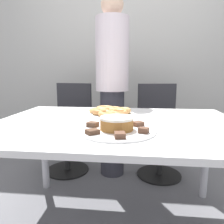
# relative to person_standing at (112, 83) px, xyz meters

# --- Properties ---
(wall_back) EXTENTS (8.00, 0.05, 2.60)m
(wall_back) POSITION_rel_person_standing_xyz_m (0.12, 0.81, 0.38)
(wall_back) COLOR beige
(wall_back) RESTS_ON ground_plane
(table) EXTENTS (1.48, 1.07, 0.73)m
(table) POSITION_rel_person_standing_xyz_m (0.12, -0.82, -0.27)
(table) COLOR white
(table) RESTS_ON ground_plane
(person_standing) EXTENTS (0.31, 0.31, 1.73)m
(person_standing) POSITION_rel_person_standing_xyz_m (0.00, 0.00, 0.00)
(person_standing) COLOR #383842
(person_standing) RESTS_ON ground_plane
(office_chair_left) EXTENTS (0.51, 0.51, 0.91)m
(office_chair_left) POSITION_rel_person_standing_xyz_m (-0.46, 0.06, -0.49)
(office_chair_left) COLOR black
(office_chair_left) RESTS_ON ground_plane
(office_chair_right) EXTENTS (0.50, 0.50, 0.91)m
(office_chair_right) POSITION_rel_person_standing_xyz_m (0.47, 0.06, -0.49)
(office_chair_right) COLOR black
(office_chair_right) RESTS_ON ground_plane
(plate_cake) EXTENTS (0.39, 0.39, 0.01)m
(plate_cake) POSITION_rel_person_standing_xyz_m (0.14, -1.04, -0.19)
(plate_cake) COLOR white
(plate_cake) RESTS_ON table
(plate_donuts) EXTENTS (0.37, 0.37, 0.01)m
(plate_donuts) POSITION_rel_person_standing_xyz_m (0.04, -0.61, -0.19)
(plate_donuts) COLOR white
(plate_donuts) RESTS_ON table
(frosted_cake) EXTENTS (0.17, 0.17, 0.07)m
(frosted_cake) POSITION_rel_person_standing_xyz_m (0.14, -1.04, -0.15)
(frosted_cake) COLOR #9E662D
(frosted_cake) RESTS_ON plate_cake
(lamington_0) EXTENTS (0.07, 0.07, 0.02)m
(lamington_0) POSITION_rel_person_standing_xyz_m (0.03, -1.13, -0.17)
(lamington_0) COLOR #513828
(lamington_0) RESTS_ON plate_cake
(lamington_1) EXTENTS (0.06, 0.06, 0.02)m
(lamington_1) POSITION_rel_person_standing_xyz_m (0.17, -1.17, -0.17)
(lamington_1) COLOR brown
(lamington_1) RESTS_ON plate_cake
(lamington_2) EXTENTS (0.05, 0.05, 0.03)m
(lamington_2) POSITION_rel_person_standing_xyz_m (0.27, -1.08, -0.17)
(lamington_2) COLOR brown
(lamington_2) RESTS_ON plate_cake
(lamington_3) EXTENTS (0.07, 0.07, 0.02)m
(lamington_3) POSITION_rel_person_standing_xyz_m (0.24, -0.95, -0.17)
(lamington_3) COLOR brown
(lamington_3) RESTS_ON plate_cake
(lamington_4) EXTENTS (0.05, 0.05, 0.02)m
(lamington_4) POSITION_rel_person_standing_xyz_m (0.11, -0.90, -0.17)
(lamington_4) COLOR #513828
(lamington_4) RESTS_ON plate_cake
(lamington_5) EXTENTS (0.07, 0.06, 0.02)m
(lamington_5) POSITION_rel_person_standing_xyz_m (0.01, -0.99, -0.17)
(lamington_5) COLOR #513828
(lamington_5) RESTS_ON plate_cake
(donut_0) EXTENTS (0.13, 0.13, 0.04)m
(donut_0) POSITION_rel_person_standing_xyz_m (0.04, -0.61, -0.17)
(donut_0) COLOR #C68447
(donut_0) RESTS_ON plate_donuts
(donut_1) EXTENTS (0.12, 0.12, 0.03)m
(donut_1) POSITION_rel_person_standing_xyz_m (0.12, -0.66, -0.17)
(donut_1) COLOR #C68447
(donut_1) RESTS_ON plate_donuts
(donut_2) EXTENTS (0.11, 0.11, 0.04)m
(donut_2) POSITION_rel_person_standing_xyz_m (0.14, -0.59, -0.17)
(donut_2) COLOR tan
(donut_2) RESTS_ON plate_donuts
(donut_3) EXTENTS (0.11, 0.11, 0.04)m
(donut_3) POSITION_rel_person_standing_xyz_m (0.07, -0.54, -0.17)
(donut_3) COLOR #C68447
(donut_3) RESTS_ON plate_donuts
(donut_4) EXTENTS (0.13, 0.13, 0.04)m
(donut_4) POSITION_rel_person_standing_xyz_m (0.01, -0.53, -0.17)
(donut_4) COLOR tan
(donut_4) RESTS_ON plate_donuts
(donut_5) EXTENTS (0.10, 0.10, 0.03)m
(donut_5) POSITION_rel_person_standing_xyz_m (-0.05, -0.58, -0.17)
(donut_5) COLOR tan
(donut_5) RESTS_ON plate_donuts
(donut_6) EXTENTS (0.11, 0.11, 0.04)m
(donut_6) POSITION_rel_person_standing_xyz_m (-0.01, -0.65, -0.17)
(donut_6) COLOR #C68447
(donut_6) RESTS_ON plate_donuts
(donut_7) EXTENTS (0.11, 0.11, 0.03)m
(donut_7) POSITION_rel_person_standing_xyz_m (0.04, -0.70, -0.17)
(donut_7) COLOR tan
(donut_7) RESTS_ON plate_donuts
(napkin) EXTENTS (0.10, 0.08, 0.01)m
(napkin) POSITION_rel_person_standing_xyz_m (0.56, -0.86, -0.19)
(napkin) COLOR white
(napkin) RESTS_ON table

